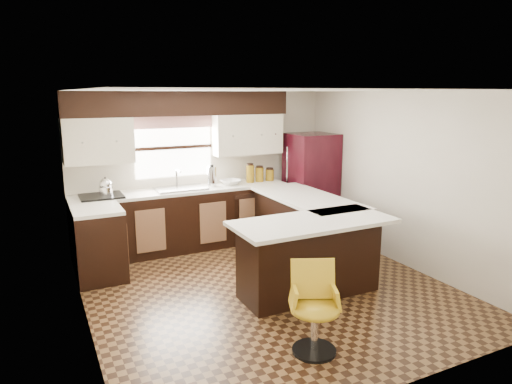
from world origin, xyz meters
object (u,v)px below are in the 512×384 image
peninsula_return (309,258)px  refrigerator (311,185)px  bar_chair (315,310)px  peninsula_long (303,231)px

peninsula_return → refrigerator: (1.34, 2.05, 0.41)m
peninsula_return → bar_chair: size_ratio=1.94×
bar_chair → refrigerator: bearing=81.8°
peninsula_long → refrigerator: size_ratio=1.14×
peninsula_long → refrigerator: bearing=52.8°
refrigerator → bar_chair: refrigerator is taller
refrigerator → bar_chair: (-1.98, -3.15, -0.43)m
peninsula_return → bar_chair: peninsula_return is taller
peninsula_long → bar_chair: bearing=-119.4°
peninsula_long → peninsula_return: bearing=-118.3°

